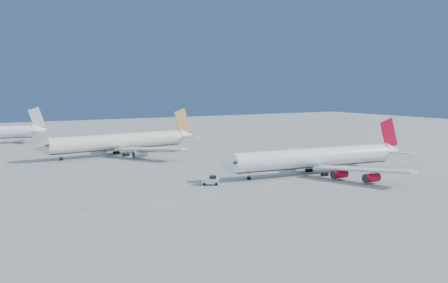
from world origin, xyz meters
The scene contains 5 objects.
ground centered at (0.00, 0.00, 0.00)m, with size 500.00×500.00×0.00m, color slate.
taxiway_lines centered at (-14.71, 6.34, 0.01)m, with size 118.86×140.00×0.02m.
airliner_virgin centered at (12.60, -2.16, 4.50)m, with size 60.51×54.16×14.92m.
airliner_etihad centered at (-21.97, 62.13, 4.84)m, with size 60.86×55.83×15.89m.
pushback_tug centered at (-20.69, -0.77, 1.10)m, with size 4.71×4.07×2.37m.
Camera 1 is at (-79.21, -107.08, 24.32)m, focal length 40.00 mm.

